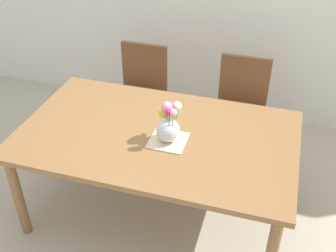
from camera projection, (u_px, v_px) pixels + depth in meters
The scene contains 6 objects.
ground_plane at pixel (158, 209), 3.18m from camera, with size 12.00×12.00×0.00m, color #B7AD99.
dining_table at pixel (157, 141), 2.81m from camera, with size 1.87×1.12×0.73m.
chair_left at pixel (141, 88), 3.70m from camera, with size 0.42×0.42×0.90m.
chair_right at pixel (240, 103), 3.49m from camera, with size 0.42×0.42×0.90m.
placemat at pixel (168, 141), 2.69m from camera, with size 0.24×0.24×0.01m, color beige.
flower_vase at pixel (169, 123), 2.63m from camera, with size 0.16×0.21×0.27m.
Camera 1 is at (0.72, -2.13, 2.34)m, focal length 43.90 mm.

